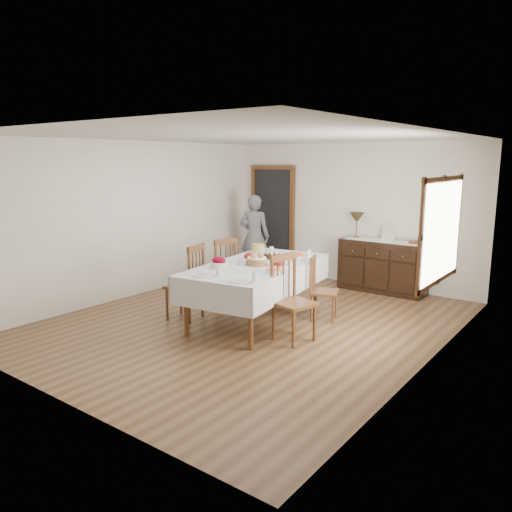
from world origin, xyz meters
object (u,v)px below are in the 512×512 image
Objects in this scene: chair_right_near at (291,298)px; table_lamp at (357,218)px; sideboard at (383,266)px; person at (254,233)px; chair_right_far at (321,288)px; chair_left_near at (188,282)px; dining_table at (257,271)px; chair_left_far at (220,272)px.

table_lamp reaches higher than chair_right_near.
sideboard is 2.56m from person.
chair_right_far is 2.01× the size of table_lamp.
dining_table is at bearing 109.54° from chair_left_near.
chair_right_far is (-0.10, 0.96, -0.09)m from chair_right_near.
chair_right_near is 2.98m from sideboard.
chair_left_near is at bearing -117.49° from sideboard.
sideboard is at bearing 65.26° from dining_table.
chair_left_near is at bearing 16.56° from chair_left_far.
dining_table is 2.34× the size of chair_left_far.
sideboard is (1.64, 3.16, -0.11)m from chair_left_near.
table_lamp is at bearing 24.51° from chair_right_near.
chair_right_far is at bearing -92.80° from sideboard.
sideboard reaches higher than dining_table.
dining_table is at bearing -107.07° from sideboard.
dining_table is 1.02m from chair_left_near.
person is (-1.68, 2.18, 0.13)m from dining_table.
chair_right_near is 1.20× the size of chair_right_far.
chair_left_near is 3.56m from sideboard.
chair_right_far is at bearing 20.46° from chair_right_near.
sideboard is 0.97m from table_lamp.
dining_table is at bearing -95.80° from table_lamp.
person is at bearing 119.98° from dining_table.
person is 2.04m from table_lamp.
chair_right_near is 2.40× the size of table_lamp.
chair_right_near reaches higher than dining_table.
table_lamp is (1.95, 0.46, 0.39)m from person.
chair_right_near is at bearing 82.87° from chair_left_far.
chair_left_far is at bearing 82.45° from chair_right_far.
dining_table is 5.59× the size of table_lamp.
table_lamp reaches higher than chair_right_far.
chair_right_near reaches higher than chair_right_far.
chair_right_near is 0.73× the size of sideboard.
dining_table is 0.95m from chair_left_far.
chair_left_near is at bearing 106.43° from chair_right_far.
chair_left_near is 1.66m from chair_right_near.
sideboard is 0.87× the size of person.
chair_right_far is at bearing 114.93° from chair_left_far.
person is (-2.49, -0.44, 0.41)m from sideboard.
chair_right_far is at bearing 113.34° from chair_left_near.
chair_left_near is 1.01× the size of chair_left_far.
chair_left_far is 2.75m from table_lamp.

